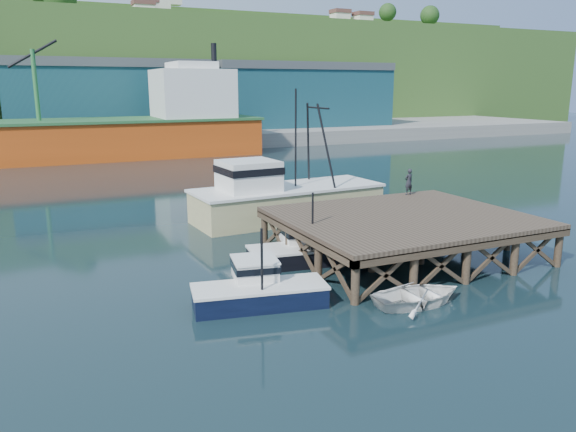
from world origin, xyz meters
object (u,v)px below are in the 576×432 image
boat_black (307,248)px  trawler (284,193)px  dinghy (419,295)px  boat_navy (258,288)px  dockworker (409,182)px

boat_black → trawler: size_ratio=0.48×
trawler → dinghy: size_ratio=3.31×
boat_navy → dockworker: (12.77, 7.44, 2.24)m
boat_navy → trawler: bearing=72.3°
boat_navy → boat_black: bearing=55.2°
trawler → boat_black: bearing=-111.0°
trawler → dockworker: trawler is taller
boat_navy → dinghy: boat_navy is taller
boat_black → trawler: 9.19m
boat_navy → dockworker: bearing=41.0°
dinghy → trawler: bearing=-2.6°
dinghy → boat_black: bearing=14.0°
trawler → dockworker: 8.03m
boat_black → dockworker: (8.48, 3.23, 2.25)m
dinghy → dockworker: size_ratio=2.44×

